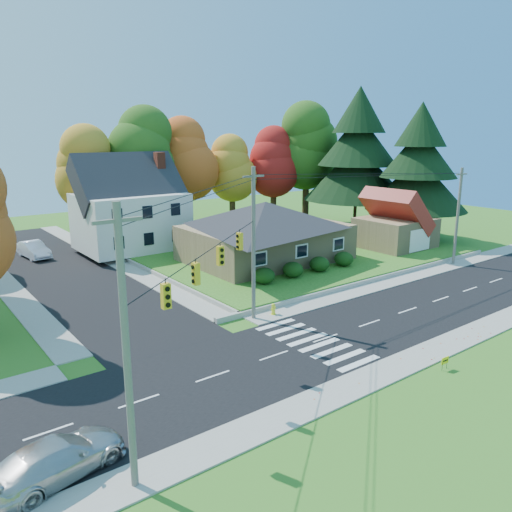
{
  "coord_description": "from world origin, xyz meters",
  "views": [
    {
      "loc": [
        -20.2,
        -19.68,
        11.98
      ],
      "look_at": [
        0.83,
        8.0,
        3.41
      ],
      "focal_mm": 35.0,
      "sensor_mm": 36.0,
      "label": 1
    }
  ],
  "objects_px": {
    "silver_sedan": "(58,458)",
    "fire_hydrant": "(273,310)",
    "white_car": "(34,250)",
    "ranch_house": "(265,230)"
  },
  "relations": [
    {
      "from": "ranch_house",
      "to": "silver_sedan",
      "type": "height_order",
      "value": "ranch_house"
    },
    {
      "from": "ranch_house",
      "to": "fire_hydrant",
      "type": "bearing_deg",
      "value": -125.96
    },
    {
      "from": "silver_sedan",
      "to": "fire_hydrant",
      "type": "height_order",
      "value": "silver_sedan"
    },
    {
      "from": "ranch_house",
      "to": "white_car",
      "type": "relative_size",
      "value": 2.96
    },
    {
      "from": "white_car",
      "to": "fire_hydrant",
      "type": "height_order",
      "value": "white_car"
    },
    {
      "from": "ranch_house",
      "to": "silver_sedan",
      "type": "xyz_separation_m",
      "value": [
        -24.46,
        -19.07,
        -2.52
      ]
    },
    {
      "from": "silver_sedan",
      "to": "white_car",
      "type": "height_order",
      "value": "white_car"
    },
    {
      "from": "silver_sedan",
      "to": "white_car",
      "type": "xyz_separation_m",
      "value": [
        7.73,
        34.77,
        0.08
      ]
    },
    {
      "from": "ranch_house",
      "to": "fire_hydrant",
      "type": "height_order",
      "value": "ranch_house"
    },
    {
      "from": "silver_sedan",
      "to": "fire_hydrant",
      "type": "bearing_deg",
      "value": -76.95
    }
  ]
}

